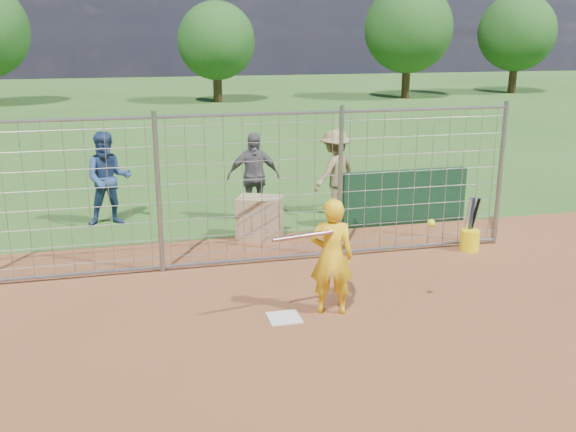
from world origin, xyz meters
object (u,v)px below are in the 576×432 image
object	(u,v)px
bystander_b	(253,177)
equipment_bin	(260,218)
bystander_a	(108,179)
batter	(332,257)
bystander_c	(335,172)
bucket_with_bats	(470,237)

from	to	relation	value
bystander_b	equipment_bin	bearing A→B (deg)	-93.57
bystander_a	bystander_b	world-z (taller)	bystander_a
bystander_a	equipment_bin	size ratio (longest dim) A/B	2.36
batter	equipment_bin	distance (m)	3.54
bystander_b	bystander_c	distance (m)	1.80
batter	bystander_b	xyz separation A→B (m)	(-0.17, 4.71, 0.10)
batter	bystander_a	distance (m)	5.93
bystander_b	bystander_c	bearing A→B (deg)	7.21
bystander_b	bucket_with_bats	xyz separation A→B (m)	(3.36, -2.80, -0.67)
batter	bucket_with_bats	xyz separation A→B (m)	(3.19, 1.91, -0.57)
bystander_a	equipment_bin	bearing A→B (deg)	-32.37
batter	bystander_b	distance (m)	4.71
bucket_with_bats	batter	bearing A→B (deg)	-149.02
bucket_with_bats	bystander_c	bearing A→B (deg)	117.96
bystander_a	bystander_b	bearing A→B (deg)	-9.84
batter	bystander_c	distance (m)	5.13
batter	bystander_c	bearing A→B (deg)	-92.56
bystander_a	equipment_bin	world-z (taller)	bystander_a
bystander_b	bystander_a	bearing A→B (deg)	174.24
bystander_a	bystander_b	distance (m)	2.88
equipment_bin	bucket_with_bats	bearing A→B (deg)	-0.26
bystander_c	bucket_with_bats	world-z (taller)	bystander_c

